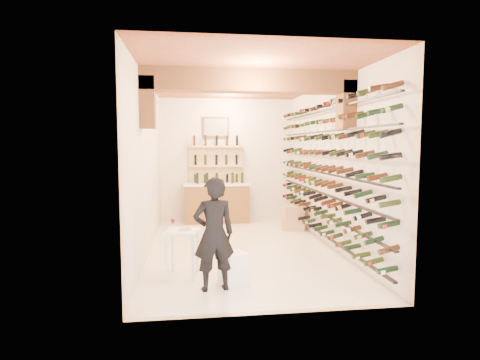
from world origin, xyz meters
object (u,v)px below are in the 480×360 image
(chrome_barstool, at_px, (219,223))
(crate_lower, at_px, (293,224))
(back_counter, at_px, (217,202))
(person, at_px, (214,234))
(wine_rack, at_px, (320,168))
(tasting_table, at_px, (182,238))
(white_stool, at_px, (234,268))

(chrome_barstool, height_order, crate_lower, chrome_barstool)
(back_counter, height_order, crate_lower, back_counter)
(back_counter, xyz_separation_m, person, (-0.37, -4.77, 0.25))
(back_counter, distance_m, person, 4.79)
(back_counter, xyz_separation_m, chrome_barstool, (-0.10, -1.98, -0.15))
(wine_rack, relative_size, tasting_table, 6.63)
(crate_lower, bearing_deg, tasting_table, -130.19)
(white_stool, height_order, person, person)
(person, bearing_deg, back_counter, -103.71)
(person, bearing_deg, wine_rack, -145.29)
(white_stool, relative_size, person, 0.29)
(tasting_table, distance_m, crate_lower, 3.92)
(tasting_table, height_order, chrome_barstool, tasting_table)
(chrome_barstool, distance_m, crate_lower, 1.99)
(back_counter, bearing_deg, white_stool, -90.93)
(white_stool, bearing_deg, chrome_barstool, 90.51)
(wine_rack, bearing_deg, chrome_barstool, 160.96)
(back_counter, distance_m, chrome_barstool, 1.99)
(wine_rack, bearing_deg, person, -135.98)
(back_counter, bearing_deg, tasting_table, -101.12)
(crate_lower, bearing_deg, back_counter, 145.71)
(person, bearing_deg, tasting_table, -64.43)
(back_counter, height_order, white_stool, back_counter)
(white_stool, xyz_separation_m, chrome_barstool, (-0.02, 2.57, 0.16))
(person, distance_m, chrome_barstool, 2.83)
(person, bearing_deg, crate_lower, -129.09)
(wine_rack, xyz_separation_m, chrome_barstool, (-1.93, 0.67, -1.17))
(crate_lower, bearing_deg, wine_rack, -84.97)
(tasting_table, bearing_deg, person, -44.40)
(back_counter, xyz_separation_m, tasting_table, (-0.81, -4.13, 0.05))
(back_counter, relative_size, chrome_barstool, 2.58)
(tasting_table, xyz_separation_m, white_stool, (0.74, -0.42, -0.36))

